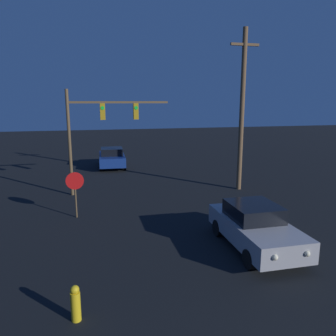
% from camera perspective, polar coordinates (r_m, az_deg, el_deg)
% --- Properties ---
extents(car_near, '(2.05, 4.48, 1.60)m').
position_cam_1_polar(car_near, '(12.42, 14.92, -9.82)').
color(car_near, '#99999E').
rests_on(car_near, ground_plane).
extents(car_far, '(2.16, 4.52, 1.60)m').
position_cam_1_polar(car_far, '(26.68, -9.74, 1.81)').
color(car_far, navy).
rests_on(car_far, ground_plane).
extents(traffic_signal_mast, '(5.67, 0.30, 5.89)m').
position_cam_1_polar(traffic_signal_mast, '(18.82, -12.34, 7.44)').
color(traffic_signal_mast, brown).
rests_on(traffic_signal_mast, ground_plane).
extents(stop_sign, '(0.80, 0.07, 2.13)m').
position_cam_1_polar(stop_sign, '(15.35, -15.88, -3.02)').
color(stop_sign, brown).
rests_on(stop_sign, ground_plane).
extents(utility_pole, '(1.71, 0.28, 9.27)m').
position_cam_1_polar(utility_pole, '(19.74, 12.76, 10.00)').
color(utility_pole, brown).
rests_on(utility_pole, ground_plane).
extents(fire_hydrant, '(0.24, 0.24, 0.93)m').
position_cam_1_polar(fire_hydrant, '(8.84, -15.80, -21.73)').
color(fire_hydrant, gold).
rests_on(fire_hydrant, ground_plane).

